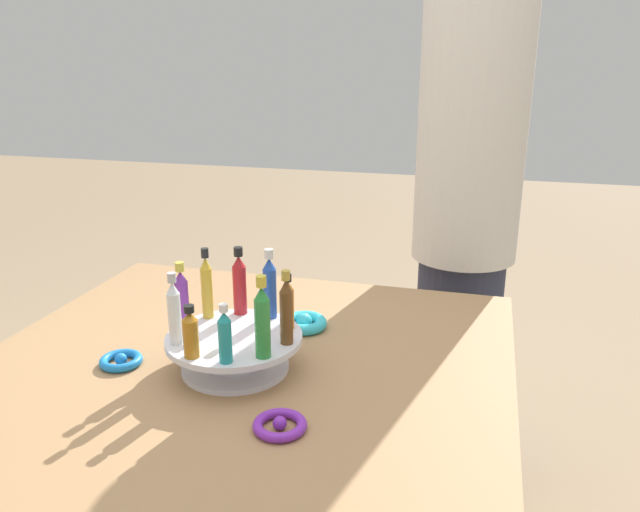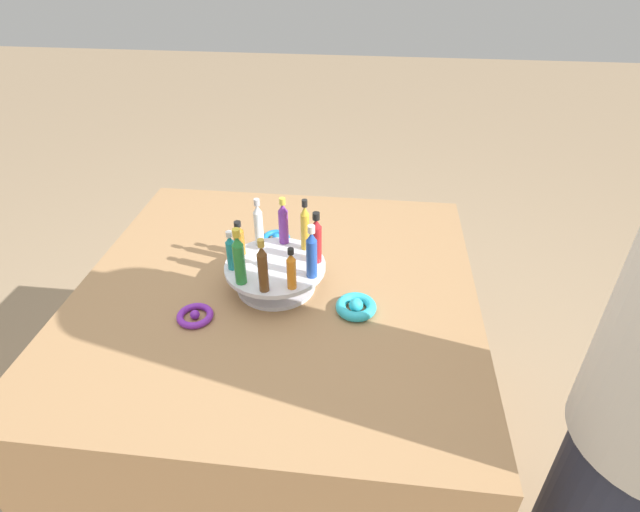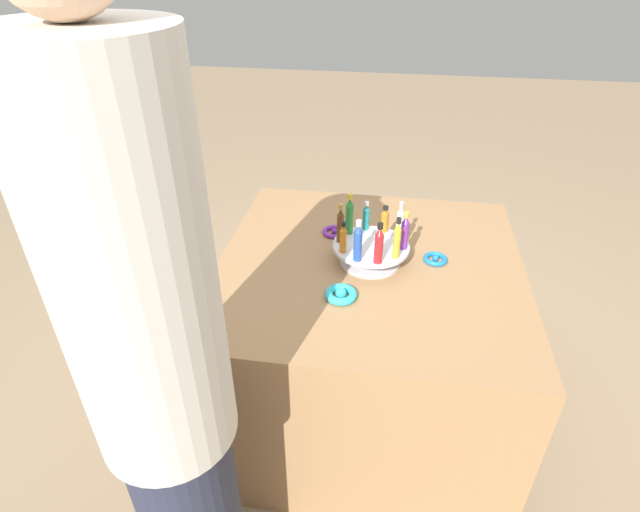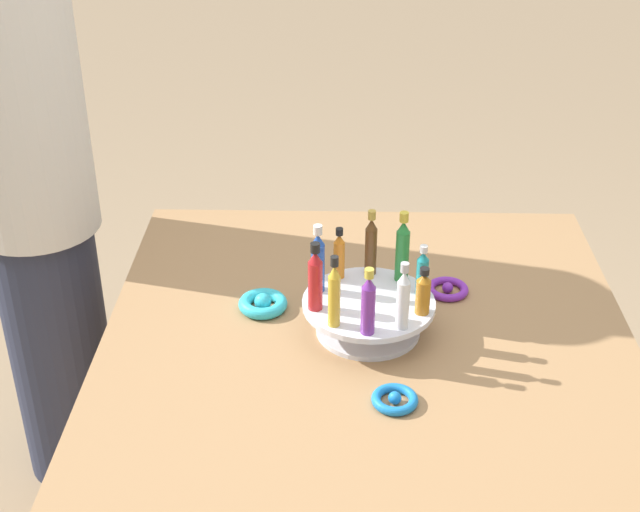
% 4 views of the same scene
% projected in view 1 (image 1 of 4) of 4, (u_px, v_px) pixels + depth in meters
% --- Properties ---
extents(display_stand, '(0.26, 0.26, 0.07)m').
position_uv_depth(display_stand, '(235.00, 349.00, 1.20)').
color(display_stand, silver).
rests_on(display_stand, party_table).
extents(bottle_green, '(0.03, 0.03, 0.15)m').
position_uv_depth(bottle_green, '(262.00, 320.00, 1.09)').
color(bottle_green, '#288438').
rests_on(bottle_green, display_stand).
extents(bottle_brown, '(0.02, 0.02, 0.14)m').
position_uv_depth(bottle_brown, '(286.00, 310.00, 1.14)').
color(bottle_brown, brown).
rests_on(bottle_brown, display_stand).
extents(bottle_orange, '(0.02, 0.02, 0.11)m').
position_uv_depth(bottle_orange, '(288.00, 304.00, 1.21)').
color(bottle_orange, orange).
rests_on(bottle_orange, display_stand).
extents(bottle_blue, '(0.03, 0.03, 0.15)m').
position_uv_depth(bottle_blue, '(270.00, 286.00, 1.26)').
color(bottle_blue, '#234CAD').
rests_on(bottle_blue, display_stand).
extents(bottle_red, '(0.03, 0.03, 0.14)m').
position_uv_depth(bottle_red, '(240.00, 283.00, 1.28)').
color(bottle_red, '#B21E23').
rests_on(bottle_red, display_stand).
extents(bottle_gold, '(0.02, 0.02, 0.15)m').
position_uv_depth(bottle_gold, '(207.00, 286.00, 1.26)').
color(bottle_gold, gold).
rests_on(bottle_gold, display_stand).
extents(bottle_purple, '(0.03, 0.03, 0.14)m').
position_uv_depth(bottle_purple, '(182.00, 298.00, 1.21)').
color(bottle_purple, '#702D93').
rests_on(bottle_purple, display_stand).
extents(bottle_clear, '(0.02, 0.02, 0.14)m').
position_uv_depth(bottle_clear, '(174.00, 311.00, 1.14)').
color(bottle_clear, silver).
rests_on(bottle_clear, display_stand).
extents(bottle_amber, '(0.03, 0.03, 0.10)m').
position_uv_depth(bottle_amber, '(191.00, 333.00, 1.10)').
color(bottle_amber, '#AD6B19').
rests_on(bottle_amber, display_stand).
extents(bottle_teal, '(0.02, 0.02, 0.11)m').
position_uv_depth(bottle_teal, '(225.00, 336.00, 1.08)').
color(bottle_teal, teal).
rests_on(bottle_teal, display_stand).
extents(ribbon_bow_blue, '(0.08, 0.08, 0.02)m').
position_uv_depth(ribbon_bow_blue, '(121.00, 360.00, 1.23)').
color(ribbon_bow_blue, blue).
rests_on(ribbon_bow_blue, party_table).
extents(ribbon_bow_purple, '(0.09, 0.09, 0.02)m').
position_uv_depth(ribbon_bow_purple, '(280.00, 425.00, 1.02)').
color(ribbon_bow_purple, purple).
rests_on(ribbon_bow_purple, party_table).
extents(ribbon_bow_teal, '(0.10, 0.10, 0.04)m').
position_uv_depth(ribbon_bow_teal, '(304.00, 323.00, 1.39)').
color(ribbon_bow_teal, '#2DB7CC').
rests_on(ribbon_bow_teal, party_table).
extents(person_figure, '(0.30, 0.30, 1.76)m').
position_uv_depth(person_figure, '(466.00, 206.00, 1.78)').
color(person_figure, '#282D42').
rests_on(person_figure, ground_plane).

